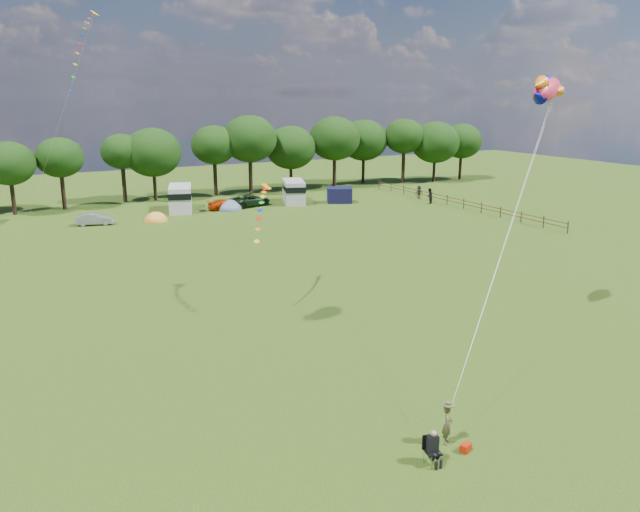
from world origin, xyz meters
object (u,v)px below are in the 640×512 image
campervan_c (180,197)px  tent_greyblue (229,209)px  car_c (225,205)px  camp_chair (432,443)px  fish_kite (545,90)px  car_b (95,219)px  campervan_d (294,191)px  walker_b (419,192)px  tent_orange (156,221)px  car_d (249,200)px  kite_flyer (448,424)px  walker_a (429,196)px

campervan_c → tent_greyblue: (5.05, -2.00, -1.51)m
car_c → camp_chair: 52.96m
car_c → fish_kite: (3.43, -42.84, 12.59)m
car_b → campervan_d: (23.66, 2.71, 0.86)m
car_b → walker_b: bearing=-78.6°
campervan_d → tent_orange: (-17.74, -3.68, -1.45)m
car_b → campervan_c: bearing=-54.3°
tent_orange → tent_greyblue: bearing=17.4°
campervan_c → tent_greyblue: 5.64m
tent_greyblue → camp_chair: camp_chair is taller
car_d → fish_kite: (0.12, -43.72, 12.46)m
campervan_c → car_c: bearing=-95.1°
car_b → car_c: car_b is taller
campervan_c → car_d: bearing=-80.4°
car_c → campervan_c: 5.11m
camp_chair → campervan_c: bearing=97.0°
kite_flyer → fish_kite: bearing=-12.0°
tent_orange → kite_flyer: bearing=-90.4°
car_b → kite_flyer: (5.58, -49.10, 0.19)m
car_b → campervan_d: bearing=-69.1°
walker_a → walker_b: 3.74m
car_c → car_b: bearing=102.0°
car_c → tent_orange: (-8.69, -2.99, -0.57)m
campervan_c → campervan_d: 13.76m
campervan_d → tent_orange: bearing=121.3°
car_d → tent_orange: size_ratio=1.94×
car_b → car_d: (17.92, 2.90, 0.12)m
car_d → campervan_d: (5.74, -0.19, 0.74)m
walker_a → campervan_d: bearing=-63.1°
car_d → walker_b: size_ratio=3.23×
tent_orange → kite_flyer: 48.14m
tent_orange → walker_a: 32.33m
tent_greyblue → walker_b: (24.02, -3.94, 0.81)m
kite_flyer → walker_a: (32.33, 43.47, 0.15)m
tent_greyblue → camp_chair: bearing=-101.8°
campervan_c → camp_chair: size_ratio=4.68×
walker_b → car_d: bearing=-7.0°
campervan_d → fish_kite: 45.43m
car_c → campervan_c: bearing=72.4°
tent_greyblue → car_c: bearing=161.2°
car_c → car_d: size_ratio=0.74×
campervan_c → fish_kite: fish_kite is taller
camp_chair → tent_greyblue: bearing=91.3°
car_c → tent_orange: car_c is taller
car_d → fish_kite: bearing=163.8°
tent_greyblue → kite_flyer: kite_flyer is taller
car_c → walker_a: (23.29, -7.64, 0.35)m
campervan_d → camp_chair: size_ratio=4.51×
kite_flyer → tent_greyblue: bearing=34.0°
tent_greyblue → kite_flyer: size_ratio=2.09×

